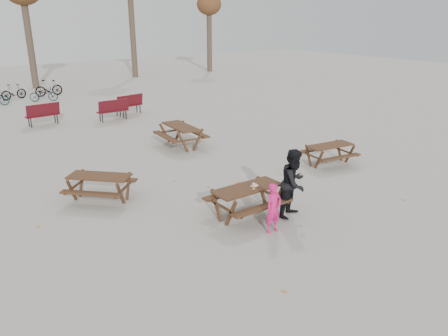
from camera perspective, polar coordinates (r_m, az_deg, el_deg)
ground at (r=11.25m, az=3.03°, el=-6.18°), size 80.00×80.00×0.00m
main_picnic_table at (r=11.01m, az=3.08°, el=-3.43°), size 1.80×1.45×0.78m
food_tray at (r=10.99m, az=3.98°, el=-2.34°), size 0.18×0.11×0.03m
bread_roll at (r=10.97m, az=3.98°, el=-2.13°), size 0.14×0.06×0.05m
soda_bottle at (r=10.80m, az=3.88°, el=-2.42°), size 0.07×0.07×0.17m
child at (r=10.25m, az=6.49°, el=-5.24°), size 0.45×0.30×1.21m
adult at (r=11.04m, az=9.12°, el=-1.96°), size 1.03×0.91×1.76m
picnic_table_east at (r=15.27m, az=13.59°, el=1.72°), size 1.79×1.52×0.70m
picnic_table_north at (r=12.47m, az=-15.85°, el=-2.49°), size 2.13×2.14×0.72m
picnic_table_far at (r=16.99m, az=-5.63°, el=4.18°), size 1.67×2.01×0.82m
park_bench_row at (r=21.45m, az=-20.03°, el=6.61°), size 9.56×2.00×1.03m
fallen_leaves at (r=13.37m, az=-2.07°, el=-1.87°), size 11.00×11.00×0.01m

